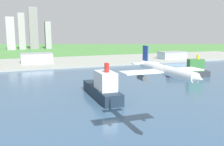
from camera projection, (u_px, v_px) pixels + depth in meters
The scene contains 9 objects.
ground_plane at pixel (73, 87), 234.81m from camera, with size 2400.00×2400.00×0.00m, color #4A8540.
water_bay at pixel (91, 105), 179.69m from camera, with size 840.00×360.00×0.15m, color #385675.
industrial_pier at pixel (47, 63), 409.10m from camera, with size 840.00×140.00×2.50m, color #959990.
airplane_landing at pixel (165, 70), 108.22m from camera, with size 38.20×44.99×13.53m.
cargo_ship at pixel (103, 88), 195.67m from camera, with size 15.73×61.91×29.06m.
container_barge at pixel (191, 70), 289.52m from camera, with size 49.43×25.19×25.16m.
warehouse_main at pixel (37, 58), 394.65m from camera, with size 47.94×29.61×15.29m.
warehouse_annex at pixel (172, 55), 454.23m from camera, with size 47.37×26.99×12.80m.
distant_skyline at pixel (11, 31), 690.17m from camera, with size 211.03×60.79×122.59m.
Camera 1 is at (-49.08, 73.03, 52.47)m, focal length 40.23 mm.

